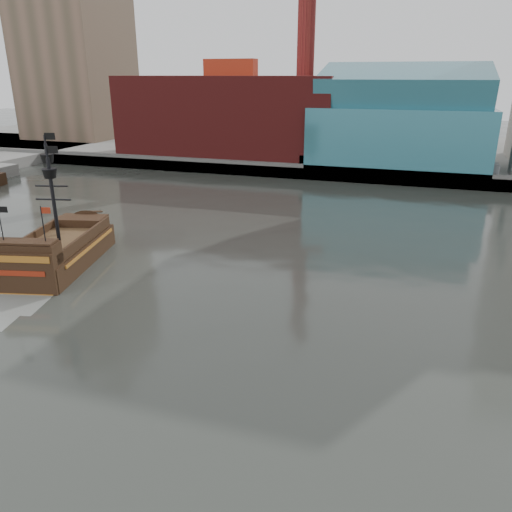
% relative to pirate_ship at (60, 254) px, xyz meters
% --- Properties ---
extents(ground, '(400.00, 400.00, 0.00)m').
position_rel_pirate_ship_xyz_m(ground, '(17.54, -14.15, -1.19)').
color(ground, '#2C2F2A').
rests_on(ground, ground).
extents(promenade_far, '(220.00, 60.00, 2.00)m').
position_rel_pirate_ship_xyz_m(promenade_far, '(17.54, 77.85, -0.19)').
color(promenade_far, slate).
rests_on(promenade_far, ground).
extents(seawall, '(220.00, 1.00, 2.60)m').
position_rel_pirate_ship_xyz_m(seawall, '(17.54, 48.35, 0.11)').
color(seawall, '#4C4C49').
rests_on(seawall, ground).
extents(skyline, '(149.00, 45.00, 62.00)m').
position_rel_pirate_ship_xyz_m(skyline, '(22.74, 70.41, 23.36)').
color(skyline, brown).
rests_on(skyline, promenade_far).
extents(pirate_ship, '(9.22, 18.31, 13.15)m').
position_rel_pirate_ship_xyz_m(pirate_ship, '(0.00, 0.00, 0.00)').
color(pirate_ship, black).
rests_on(pirate_ship, ground).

